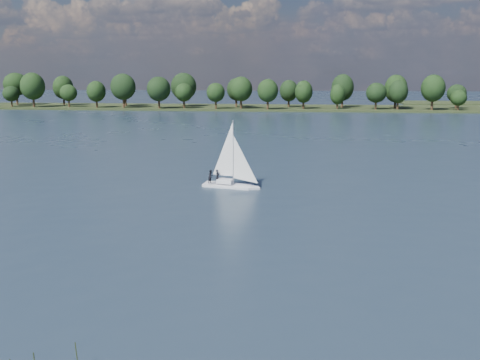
{
  "coord_description": "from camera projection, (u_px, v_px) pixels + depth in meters",
  "views": [
    {
      "loc": [
        -2.33,
        -29.02,
        15.89
      ],
      "look_at": [
        -9.45,
        36.94,
        2.5
      ],
      "focal_mm": 40.0,
      "sensor_mm": 36.0,
      "label": 1
    }
  ],
  "objects": [
    {
      "name": "ground",
      "position": [
        307.0,
        140.0,
        128.64
      ],
      "size": [
        700.0,
        700.0,
        0.0
      ],
      "primitive_type": "plane",
      "color": "#233342",
      "rests_on": "ground"
    },
    {
      "name": "far_shore",
      "position": [
        303.0,
        109.0,
        237.79
      ],
      "size": [
        660.0,
        40.0,
        1.5
      ],
      "primitive_type": "cube",
      "color": "black",
      "rests_on": "ground"
    },
    {
      "name": "sailboat",
      "position": [
        228.0,
        168.0,
        74.64
      ],
      "size": [
        7.83,
        3.85,
        9.93
      ],
      "rotation": [
        0.0,
        0.0,
        -0.24
      ],
      "color": "silver",
      "rests_on": "ground"
    },
    {
      "name": "treeline",
      "position": [
        265.0,
        91.0,
        234.7
      ],
      "size": [
        562.71,
        73.3,
        18.0
      ],
      "color": "black",
      "rests_on": "ground"
    }
  ]
}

